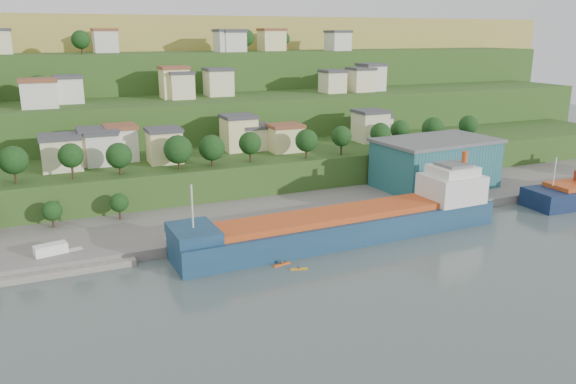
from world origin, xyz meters
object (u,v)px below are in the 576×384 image
warehouse (435,163)px  kayak_orange (282,264)px  cargo_ship_near (353,225)px  caravan (51,251)px

warehouse → kayak_orange: size_ratio=9.09×
cargo_ship_near → caravan: size_ratio=12.44×
warehouse → caravan: size_ratio=5.64×
cargo_ship_near → caravan: bearing=168.1°
cargo_ship_near → caravan: cargo_ship_near is taller
cargo_ship_near → kayak_orange: bearing=-161.4°
caravan → warehouse: bearing=-5.8°
cargo_ship_near → warehouse: size_ratio=2.20×
warehouse → kayak_orange: 63.36m
cargo_ship_near → caravan: (-57.99, 10.47, -0.37)m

